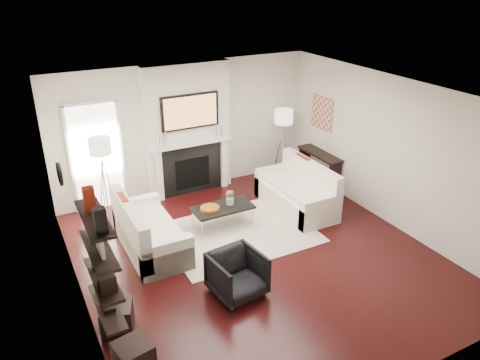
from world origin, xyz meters
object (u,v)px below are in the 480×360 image
coffee_table (223,208)px  ottoman_near (117,318)px  loveseat_right_base (296,199)px  lamp_left_shade (100,146)px  armchair (237,273)px  loveseat_left_base (151,238)px  lamp_right_shade (284,117)px

coffee_table → ottoman_near: (-2.39, -1.78, -0.20)m
coffee_table → ottoman_near: coffee_table is taller
loveseat_right_base → lamp_left_shade: 3.83m
lamp_left_shade → loveseat_right_base: bearing=-22.0°
armchair → lamp_left_shade: bearing=102.5°
loveseat_left_base → lamp_right_shade: size_ratio=4.50×
lamp_right_shade → ottoman_near: 5.64m
armchair → ottoman_near: size_ratio=1.81×
loveseat_left_base → ottoman_near: loveseat_left_base is taller
armchair → lamp_right_shade: (2.78, 3.18, 1.09)m
armchair → ottoman_near: (-1.74, 0.05, -0.16)m
coffee_table → lamp_right_shade: bearing=32.5°
loveseat_right_base → lamp_right_shade: 1.92m
coffee_table → armchair: 1.94m
coffee_table → armchair: (-0.65, -1.83, -0.04)m
armchair → lamp_right_shade: lamp_right_shade is taller
loveseat_left_base → coffee_table: 1.40m
loveseat_right_base → armchair: size_ratio=2.48×
loveseat_right_base → ottoman_near: loveseat_right_base is taller
loveseat_right_base → armchair: bearing=-140.9°
loveseat_right_base → armchair: 2.90m
lamp_left_shade → coffee_table: bearing=-37.4°
lamp_left_shade → lamp_right_shade: size_ratio=1.00×
coffee_table → lamp_right_shade: 2.73m
lamp_right_shade → loveseat_right_base: bearing=-111.5°
ottoman_near → armchair: bearing=-1.8°
armchair → ottoman_near: armchair is taller
coffee_table → lamp_left_shade: 2.46m
lamp_left_shade → lamp_right_shade: (3.90, -0.00, 0.00)m
loveseat_right_base → coffee_table: same height
armchair → lamp_left_shade: lamp_left_shade is taller
coffee_table → lamp_right_shade: lamp_right_shade is taller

